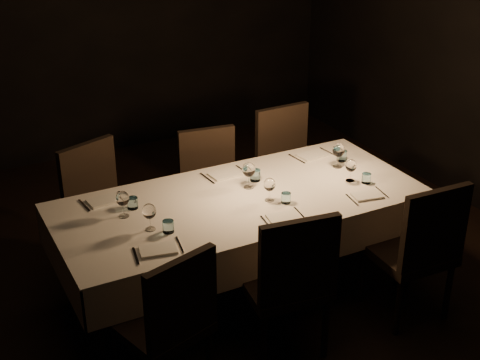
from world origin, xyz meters
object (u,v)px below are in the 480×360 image
chair_near_right (418,246)px  chair_far_center (212,184)px  dining_table (240,208)px  chair_near_center (289,278)px  chair_far_right (289,163)px  chair_far_left (100,203)px  chair_near_left (170,318)px

chair_near_right → chair_far_center: size_ratio=1.08×
dining_table → chair_near_right: (0.90, -0.80, -0.13)m
chair_near_center → chair_far_right: (0.90, 1.47, -0.01)m
dining_table → chair_far_right: chair_far_right is taller
chair_far_left → chair_far_center: (0.89, -0.05, -0.02)m
chair_far_right → chair_near_right: bearing=-89.7°
chair_far_left → chair_far_center: size_ratio=1.04×
dining_table → chair_near_left: 1.11m
dining_table → chair_far_right: size_ratio=2.48×
chair_near_right → chair_far_center: chair_near_right is taller
chair_near_left → chair_far_center: chair_near_left is taller
chair_far_center → chair_far_left: bearing=-175.3°
chair_far_center → chair_far_right: (0.72, 0.00, 0.03)m
chair_near_left → chair_far_right: (1.67, 1.46, 0.02)m
chair_near_right → chair_far_center: (-0.77, 1.54, -0.04)m
chair_near_left → chair_near_center: bearing=162.8°
dining_table → chair_far_left: (-0.76, 0.79, -0.14)m
dining_table → chair_far_center: (0.13, 0.74, -0.16)m
chair_near_right → chair_far_left: size_ratio=1.04×
chair_near_left → chair_near_center: size_ratio=0.94×
dining_table → chair_near_left: size_ratio=2.60×
dining_table → chair_near_left: bearing=-138.6°
chair_far_right → dining_table: bearing=-140.5°
chair_far_right → chair_far_center: bearing=178.6°
chair_near_left → chair_near_center: (0.77, -0.01, 0.03)m
chair_far_left → chair_far_center: bearing=-23.3°
dining_table → chair_far_center: size_ratio=2.64×
chair_near_center → chair_far_left: chair_near_center is taller
chair_far_left → dining_table: bearing=-66.1°
chair_near_center → chair_far_left: bearing=-57.3°
chair_near_right → chair_far_right: 1.54m
chair_far_left → chair_near_right: bearing=-63.9°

